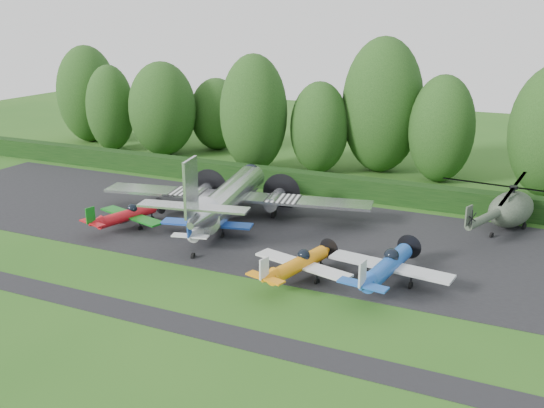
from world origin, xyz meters
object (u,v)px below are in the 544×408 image
at_px(light_plane_orange, 298,264).
at_px(helicopter, 511,206).
at_px(transport_plane, 229,196).
at_px(light_plane_red, 127,215).
at_px(light_plane_blue, 387,266).
at_px(light_plane_white, 205,224).

distance_m(light_plane_orange, helicopter, 19.77).
bearing_deg(transport_plane, light_plane_red, -131.72).
distance_m(light_plane_red, helicopter, 30.50).
bearing_deg(transport_plane, light_plane_blue, -14.31).
bearing_deg(light_plane_white, light_plane_blue, 2.92).
bearing_deg(light_plane_red, helicopter, 8.37).
bearing_deg(light_plane_white, transport_plane, 106.45).
bearing_deg(light_plane_blue, light_plane_orange, -170.24).
bearing_deg(helicopter, light_plane_orange, -147.03).
relative_size(transport_plane, light_plane_white, 3.09).
bearing_deg(helicopter, transport_plane, 178.08).
bearing_deg(transport_plane, light_plane_orange, -31.09).
relative_size(light_plane_white, light_plane_blue, 0.89).
distance_m(light_plane_white, light_plane_orange, 10.35).
bearing_deg(light_plane_blue, light_plane_red, 167.60).
bearing_deg(transport_plane, helicopter, 29.51).
height_order(transport_plane, light_plane_orange, transport_plane).
bearing_deg(light_plane_blue, transport_plane, 147.85).
distance_m(light_plane_red, light_plane_orange, 16.60).
xyz_separation_m(light_plane_white, light_plane_blue, (14.79, -2.62, 0.14)).
bearing_deg(helicopter, light_plane_white, -171.88).
bearing_deg(light_plane_red, transport_plane, 22.15).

